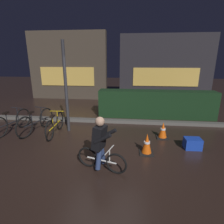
{
  "coord_description": "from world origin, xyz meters",
  "views": [
    {
      "loc": [
        0.73,
        -4.4,
        2.38
      ],
      "look_at": [
        0.2,
        0.6,
        0.9
      ],
      "focal_mm": 28.73,
      "sensor_mm": 36.0,
      "label": 1
    }
  ],
  "objects_px": {
    "blue_crate": "(193,144)",
    "street_post": "(66,88)",
    "parked_bike_left_mid": "(36,122)",
    "cyclist": "(101,144)",
    "parked_bike_center_left": "(55,125)",
    "traffic_cone_far": "(163,130)",
    "traffic_cone_near": "(147,144)",
    "parked_bike_leftmost": "(12,122)"
  },
  "relations": [
    {
      "from": "blue_crate",
      "to": "street_post",
      "type": "bearing_deg",
      "value": 166.81
    },
    {
      "from": "parked_bike_left_mid",
      "to": "cyclist",
      "type": "relative_size",
      "value": 1.38
    },
    {
      "from": "parked_bike_center_left",
      "to": "blue_crate",
      "type": "xyz_separation_m",
      "value": [
        4.17,
        -0.56,
        -0.18
      ]
    },
    {
      "from": "parked_bike_left_mid",
      "to": "traffic_cone_far",
      "type": "bearing_deg",
      "value": -78.01
    },
    {
      "from": "traffic_cone_far",
      "to": "cyclist",
      "type": "bearing_deg",
      "value": -131.52
    },
    {
      "from": "street_post",
      "to": "parked_bike_center_left",
      "type": "distance_m",
      "value": 1.24
    },
    {
      "from": "street_post",
      "to": "cyclist",
      "type": "height_order",
      "value": "street_post"
    },
    {
      "from": "parked_bike_center_left",
      "to": "traffic_cone_near",
      "type": "relative_size",
      "value": 2.88
    },
    {
      "from": "street_post",
      "to": "cyclist",
      "type": "bearing_deg",
      "value": -55.1
    },
    {
      "from": "cyclist",
      "to": "traffic_cone_far",
      "type": "bearing_deg",
      "value": 65.28
    },
    {
      "from": "parked_bike_leftmost",
      "to": "traffic_cone_far",
      "type": "bearing_deg",
      "value": -78.46
    },
    {
      "from": "traffic_cone_near",
      "to": "street_post",
      "type": "bearing_deg",
      "value": 153.04
    },
    {
      "from": "street_post",
      "to": "parked_bike_center_left",
      "type": "height_order",
      "value": "street_post"
    },
    {
      "from": "traffic_cone_near",
      "to": "traffic_cone_far",
      "type": "relative_size",
      "value": 1.07
    },
    {
      "from": "blue_crate",
      "to": "parked_bike_leftmost",
      "type": "bearing_deg",
      "value": 174.16
    },
    {
      "from": "parked_bike_left_mid",
      "to": "parked_bike_center_left",
      "type": "xyz_separation_m",
      "value": [
        0.72,
        -0.13,
        -0.03
      ]
    },
    {
      "from": "parked_bike_center_left",
      "to": "blue_crate",
      "type": "relative_size",
      "value": 3.6
    },
    {
      "from": "street_post",
      "to": "parked_bike_leftmost",
      "type": "height_order",
      "value": "street_post"
    },
    {
      "from": "parked_bike_leftmost",
      "to": "parked_bike_left_mid",
      "type": "bearing_deg",
      "value": -71.17
    },
    {
      "from": "traffic_cone_near",
      "to": "blue_crate",
      "type": "bearing_deg",
      "value": 17.3
    },
    {
      "from": "parked_bike_left_mid",
      "to": "traffic_cone_far",
      "type": "height_order",
      "value": "parked_bike_left_mid"
    },
    {
      "from": "street_post",
      "to": "parked_bike_left_mid",
      "type": "relative_size",
      "value": 1.73
    },
    {
      "from": "traffic_cone_near",
      "to": "parked_bike_center_left",
      "type": "bearing_deg",
      "value": 161.6
    },
    {
      "from": "traffic_cone_near",
      "to": "cyclist",
      "type": "xyz_separation_m",
      "value": [
        -1.07,
        -0.83,
        0.36
      ]
    },
    {
      "from": "parked_bike_leftmost",
      "to": "parked_bike_left_mid",
      "type": "relative_size",
      "value": 0.99
    },
    {
      "from": "parked_bike_leftmost",
      "to": "blue_crate",
      "type": "relative_size",
      "value": 3.85
    },
    {
      "from": "parked_bike_leftmost",
      "to": "traffic_cone_near",
      "type": "bearing_deg",
      "value": -91.71
    },
    {
      "from": "parked_bike_leftmost",
      "to": "parked_bike_center_left",
      "type": "distance_m",
      "value": 1.52
    },
    {
      "from": "parked_bike_left_mid",
      "to": "traffic_cone_near",
      "type": "height_order",
      "value": "parked_bike_left_mid"
    },
    {
      "from": "traffic_cone_near",
      "to": "blue_crate",
      "type": "height_order",
      "value": "traffic_cone_near"
    },
    {
      "from": "street_post",
      "to": "parked_bike_leftmost",
      "type": "distance_m",
      "value": 2.18
    },
    {
      "from": "street_post",
      "to": "blue_crate",
      "type": "bearing_deg",
      "value": -13.19
    },
    {
      "from": "street_post",
      "to": "traffic_cone_near",
      "type": "xyz_separation_m",
      "value": [
        2.56,
        -1.3,
        -1.22
      ]
    },
    {
      "from": "street_post",
      "to": "parked_bike_leftmost",
      "type": "bearing_deg",
      "value": -170.2
    },
    {
      "from": "parked_bike_leftmost",
      "to": "cyclist",
      "type": "distance_m",
      "value": 3.8
    },
    {
      "from": "parked_bike_left_mid",
      "to": "traffic_cone_near",
      "type": "bearing_deg",
      "value": -94.17
    },
    {
      "from": "street_post",
      "to": "blue_crate",
      "type": "relative_size",
      "value": 6.73
    },
    {
      "from": "street_post",
      "to": "blue_crate",
      "type": "xyz_separation_m",
      "value": [
        3.84,
        -0.9,
        -1.33
      ]
    },
    {
      "from": "parked_bike_leftmost",
      "to": "traffic_cone_far",
      "type": "distance_m",
      "value": 4.98
    },
    {
      "from": "parked_bike_leftmost",
      "to": "traffic_cone_far",
      "type": "xyz_separation_m",
      "value": [
        4.98,
        0.06,
        -0.11
      ]
    },
    {
      "from": "parked_bike_left_mid",
      "to": "blue_crate",
      "type": "distance_m",
      "value": 4.94
    },
    {
      "from": "parked_bike_center_left",
      "to": "cyclist",
      "type": "xyz_separation_m",
      "value": [
        1.81,
        -1.78,
        0.3
      ]
    }
  ]
}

